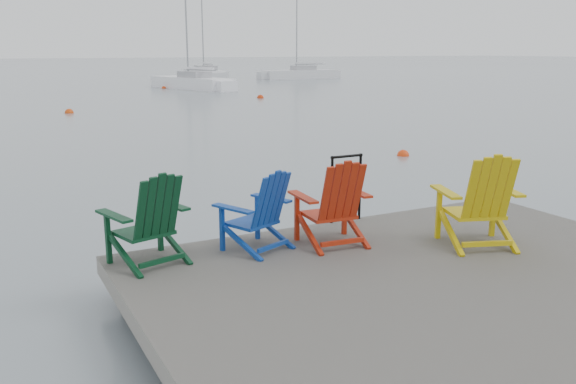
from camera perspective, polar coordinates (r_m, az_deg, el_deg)
name	(u,v)px	position (r m, az deg, el deg)	size (l,w,h in m)	color
ground	(456,332)	(6.45, 15.41, -12.52)	(400.00, 400.00, 0.00)	slate
dock	(458,300)	(6.31, 15.60, -9.67)	(6.00, 5.00, 1.40)	#2E2B28
handrail	(346,181)	(8.10, 5.47, 0.99)	(0.48, 0.04, 0.90)	black
chair_green	(149,219)	(6.59, -12.87, -2.43)	(0.93, 0.89, 1.01)	#093119
chair_blue	(259,210)	(6.90, -2.70, -1.72)	(0.90, 0.86, 0.93)	navy
chair_red	(334,202)	(7.09, 4.32, -0.97)	(0.86, 0.80, 1.02)	#A1200B
chair_yellow	(481,200)	(7.35, 17.57, -0.71)	(1.06, 1.01, 1.11)	#C4A80A
sailboat_near	(192,84)	(44.46, -8.99, 9.98)	(4.05, 7.92, 10.68)	white
sailboat_mid	(205,75)	(60.14, -7.78, 10.82)	(3.75, 9.65, 12.85)	silver
sailboat_far	(300,75)	(59.36, 1.15, 10.91)	(7.36, 1.98, 10.28)	silver
buoy_a	(403,156)	(16.43, 10.71, 3.36)	(0.32, 0.32, 0.32)	red
buoy_b	(69,113)	(28.76, -19.79, 6.97)	(0.39, 0.39, 0.39)	#D0400C
buoy_c	(260,98)	(35.54, -2.60, 8.77)	(0.39, 0.39, 0.39)	red
buoy_d	(164,88)	(45.24, -11.54, 9.48)	(0.34, 0.34, 0.34)	red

